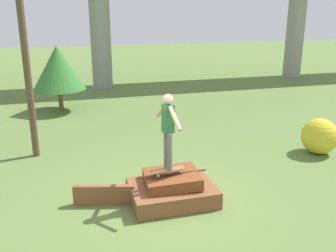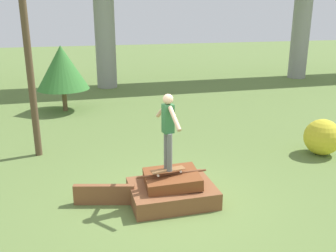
# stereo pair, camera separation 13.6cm
# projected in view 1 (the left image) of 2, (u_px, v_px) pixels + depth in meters

# --- Properties ---
(ground_plane) EXTENTS (80.00, 80.00, 0.00)m
(ground_plane) POSITION_uv_depth(u_px,v_px,m) (172.00, 201.00, 8.54)
(ground_plane) COLOR olive
(scrap_pile) EXTENTS (1.88, 1.40, 0.70)m
(scrap_pile) POSITION_uv_depth(u_px,v_px,m) (172.00, 190.00, 8.47)
(scrap_pile) COLOR brown
(scrap_pile) RESTS_ON ground_plane
(scrap_plank_loose) EXTENTS (1.35, 0.47, 0.46)m
(scrap_plank_loose) POSITION_uv_depth(u_px,v_px,m) (104.00, 195.00, 8.31)
(scrap_plank_loose) COLOR brown
(scrap_plank_loose) RESTS_ON ground_plane
(skateboard) EXTENTS (0.79, 0.31, 0.09)m
(skateboard) POSITION_uv_depth(u_px,v_px,m) (168.00, 170.00, 8.28)
(skateboard) COLOR brown
(skateboard) RESTS_ON scrap_pile
(skater) EXTENTS (0.26, 1.23, 1.71)m
(skater) POSITION_uv_depth(u_px,v_px,m) (168.00, 127.00, 7.98)
(skater) COLOR slate
(skater) RESTS_ON skateboard
(utility_pole) EXTENTS (1.30, 0.20, 8.21)m
(utility_pole) POSITION_uv_depth(u_px,v_px,m) (20.00, 7.00, 9.94)
(utility_pole) COLOR brown
(utility_pole) RESTS_ON ground_plane
(tree_behind_left) EXTENTS (2.18, 2.18, 2.78)m
(tree_behind_left) POSITION_uv_depth(u_px,v_px,m) (58.00, 68.00, 15.57)
(tree_behind_left) COLOR brown
(tree_behind_left) RESTS_ON ground_plane
(bush_yellow_flowering) EXTENTS (1.08, 1.08, 1.08)m
(bush_yellow_flowering) POSITION_uv_depth(u_px,v_px,m) (320.00, 136.00, 11.23)
(bush_yellow_flowering) COLOR gold
(bush_yellow_flowering) RESTS_ON ground_plane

